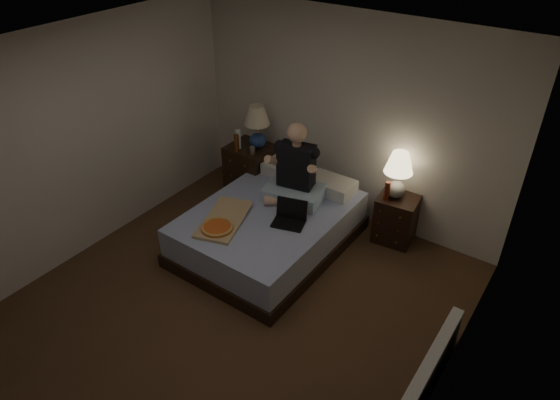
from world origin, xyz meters
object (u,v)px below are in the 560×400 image
Objects in this scene: lamp_left at (257,127)px; radiator at (422,386)px; water_bottle at (238,139)px; laptop at (289,215)px; bed at (269,228)px; soda_can at (252,150)px; beer_bottle_left at (237,143)px; beer_bottle_right at (387,191)px; nightstand_right at (396,219)px; lamp_right at (398,175)px; person at (295,164)px; pizza_box at (217,228)px; nightstand_left at (251,171)px.

lamp_left is 3.57m from radiator.
laptop is (1.27, -0.74, -0.23)m from water_bottle.
bed is at bearing -46.85° from lamp_left.
lamp_left is 5.60× the size of soda_can.
beer_bottle_left reaches higher than laptop.
beer_bottle_right reaches higher than laptop.
beer_bottle_left is (-0.14, -0.25, -0.17)m from lamp_left.
radiator is (3.13, -1.54, -0.63)m from beer_bottle_left.
radiator is at bearing -66.56° from nightstand_right.
nightstand_right is at bearing 0.00° from lamp_right.
water_bottle is at bearing -174.71° from beer_bottle_right.
nightstand_right is 1.03× the size of lamp_left.
person is (0.87, -0.46, -0.04)m from lamp_left.
lamp_right is at bearing 64.98° from beer_bottle_right.
nightstand_right is at bearing 31.66° from pizza_box.
lamp_left is at bearing 27.54° from nightstand_left.
beer_bottle_right reaches higher than pizza_box.
nightstand_left reaches higher than radiator.
person is at bearing -149.01° from lamp_right.
lamp_left is 0.98m from person.
beer_bottle_left is 1.96m from beer_bottle_right.
lamp_left is 0.60× the size of person.
radiator is (3.17, -1.62, -0.64)m from water_bottle.
pizza_box is (0.55, -1.44, -0.47)m from lamp_left.
person reaches higher than nightstand_right.
lamp_right is 2.33m from radiator.
nightstand_left is 1.48m from laptop.
beer_bottle_left reaches higher than pizza_box.
bed is 1.35m from lamp_left.
soda_can is at bearing -176.26° from nightstand_right.
lamp_left is 2.43× the size of beer_bottle_right.
soda_can is 0.43× the size of beer_bottle_left.
nightstand_right is 2.03m from lamp_left.
beer_bottle_right is (-0.11, -0.11, 0.40)m from nightstand_right.
water_bottle is (-0.09, -0.12, 0.48)m from nightstand_left.
water_bottle reaches higher than bed.
nightstand_right is at bearing 5.00° from nightstand_left.
pizza_box is at bearing -118.36° from person.
beer_bottle_left is at bearing 157.77° from person.
beer_bottle_right is at bearing 123.55° from radiator.
beer_bottle_left is at bearing -172.21° from beer_bottle_right.
radiator is at bearing -28.64° from soda_can.
water_bottle reaches higher than nightstand_right.
water_bottle is 1.50m from pizza_box.
pizza_box is (0.64, -1.39, 0.17)m from nightstand_left.
bed is 0.72m from pizza_box.
water_bottle is (-2.03, -0.30, -0.01)m from lamp_right.
water_bottle is at bearing 115.73° from beer_bottle_left.
laptop is (1.24, -0.66, -0.22)m from beer_bottle_left.
water_bottle reaches higher than radiator.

